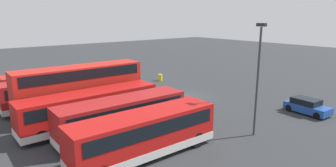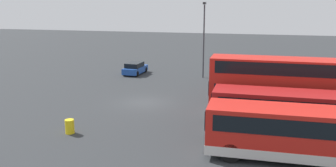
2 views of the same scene
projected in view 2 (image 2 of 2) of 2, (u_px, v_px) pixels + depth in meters
name	position (u px, v px, depth m)	size (l,w,h in m)	color
ground_plane	(144.00, 102.00, 31.05)	(140.00, 140.00, 0.00)	#2D3033
bus_single_deck_near_end	(282.00, 71.00, 36.57)	(2.73, 10.18, 2.95)	#B71411
bus_single_deck_second	(278.00, 78.00, 33.05)	(2.67, 10.28, 2.95)	#A51919
bus_single_deck_third	(293.00, 87.00, 29.59)	(2.79, 11.68, 2.95)	#B71411
bus_double_decker_fourth	(290.00, 87.00, 26.21)	(2.65, 11.71, 4.55)	red
bus_single_deck_fifth	(302.00, 113.00, 22.82)	(2.65, 11.51, 2.95)	#A51919
bus_single_deck_sixth	(304.00, 133.00, 19.37)	(2.72, 10.62, 2.95)	red
car_hatchback_silver	(135.00, 68.00, 43.07)	(4.07, 2.06, 1.43)	#1E479E
lamp_post_tall	(204.00, 35.00, 40.10)	(0.70, 0.30, 8.52)	#38383D
waste_bin_yellow	(70.00, 126.00, 23.71)	(0.60, 0.60, 0.95)	yellow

